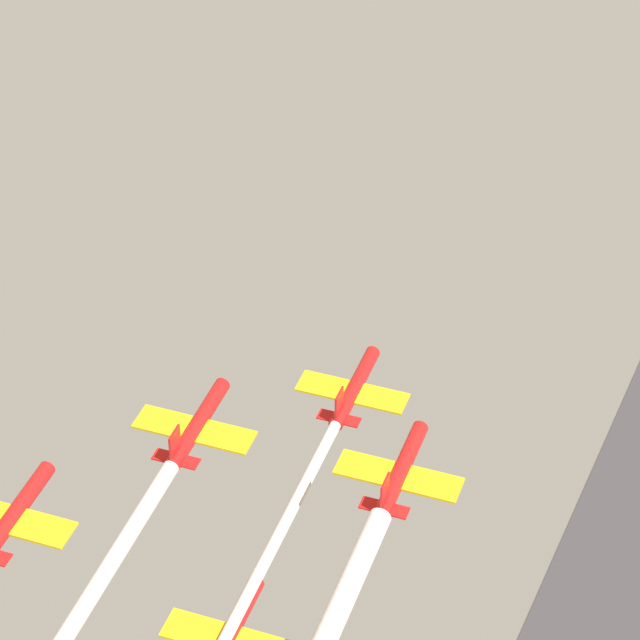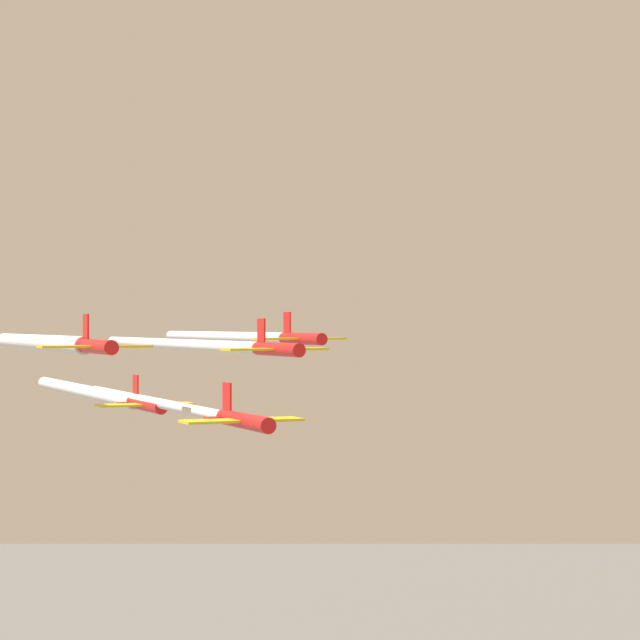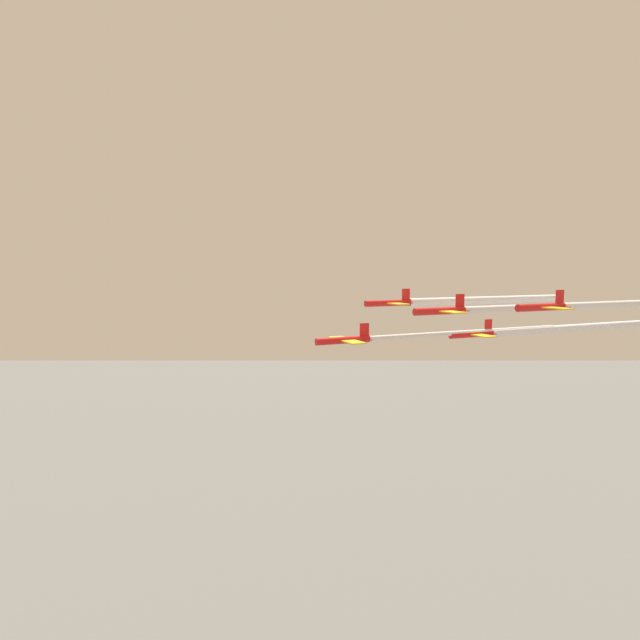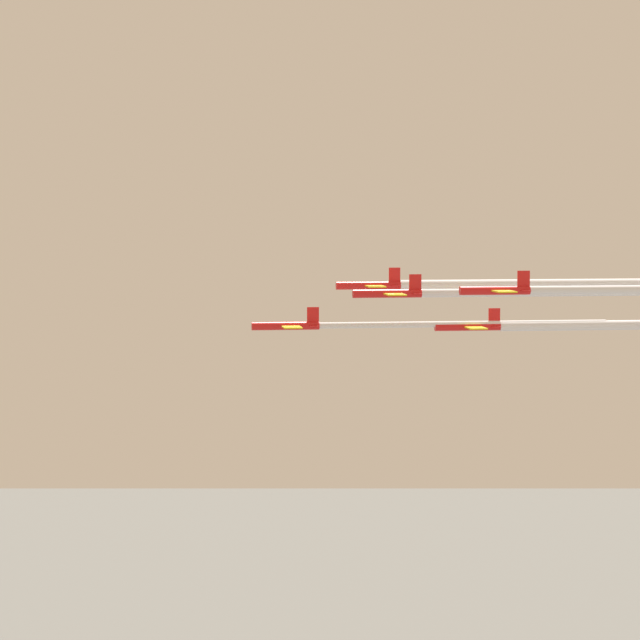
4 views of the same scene
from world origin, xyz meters
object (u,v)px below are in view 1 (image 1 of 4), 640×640
Objects in this scene: jet_0 at (353,390)px; jet_3 at (12,517)px; jet_1 at (196,427)px; jet_2 at (400,473)px; jet_4 at (229,636)px.

jet_0 is 27.26m from jet_3.
jet_1 reaches higher than jet_0.
jet_2 is at bearing 0.00° from jet_1.
jet_1 is 1.00× the size of jet_3.
jet_3 is at bearing 180.00° from jet_4.
jet_4 is at bearing -0.00° from jet_3.
jet_2 reaches higher than jet_1.
jet_4 is (-12.64, 4.47, -4.94)m from jet_2.
jet_1 is at bearing 59.53° from jet_3.
jet_2 is at bearing 29.54° from jet_3.
jet_3 is (-12.64, 4.47, 0.64)m from jet_1.
jet_0 is 23.11m from jet_4.
jet_3 is (-15.22, 17.82, 0.35)m from jet_2.
jet_0 is at bearing 120.47° from jet_2.
jet_4 is at bearing -90.00° from jet_0.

